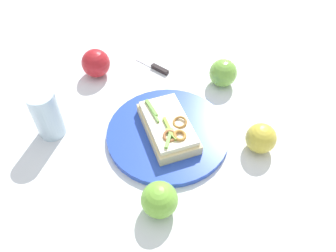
% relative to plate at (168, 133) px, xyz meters
% --- Properties ---
extents(ground_plane, '(2.00, 2.00, 0.00)m').
position_rel_plate_xyz_m(ground_plane, '(0.00, 0.00, -0.01)').
color(ground_plane, white).
rests_on(ground_plane, ground).
extents(plate, '(0.30, 0.30, 0.02)m').
position_rel_plate_xyz_m(plate, '(0.00, 0.00, 0.00)').
color(plate, blue).
rests_on(plate, ground_plane).
extents(sandwich, '(0.19, 0.11, 0.05)m').
position_rel_plate_xyz_m(sandwich, '(0.00, -0.00, 0.03)').
color(sandwich, beige).
rests_on(sandwich, plate).
extents(apple_0, '(0.08, 0.08, 0.08)m').
position_rel_plate_xyz_m(apple_0, '(-0.12, 0.22, 0.03)').
color(apple_0, '#7BB642').
rests_on(apple_0, ground_plane).
extents(apple_1, '(0.09, 0.09, 0.07)m').
position_rel_plate_xyz_m(apple_1, '(0.12, 0.18, 0.03)').
color(apple_1, gold).
rests_on(apple_1, ground_plane).
extents(apple_2, '(0.11, 0.11, 0.08)m').
position_rel_plate_xyz_m(apple_2, '(0.17, -0.09, 0.03)').
color(apple_2, '#79BC3C').
rests_on(apple_2, ground_plane).
extents(apple_3, '(0.09, 0.09, 0.08)m').
position_rel_plate_xyz_m(apple_3, '(-0.29, -0.09, 0.03)').
color(apple_3, '#B31E24').
rests_on(apple_3, ground_plane).
extents(drinking_glass, '(0.07, 0.07, 0.13)m').
position_rel_plate_xyz_m(drinking_glass, '(-0.12, -0.26, 0.06)').
color(drinking_glass, silver).
rests_on(drinking_glass, ground_plane).
extents(knife, '(0.11, 0.07, 0.01)m').
position_rel_plate_xyz_m(knife, '(-0.25, 0.07, -0.00)').
color(knife, silver).
rests_on(knife, ground_plane).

